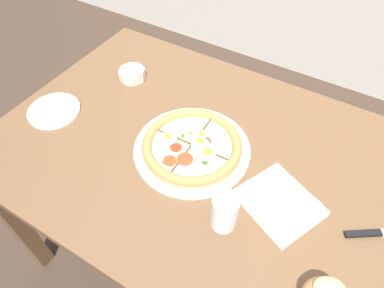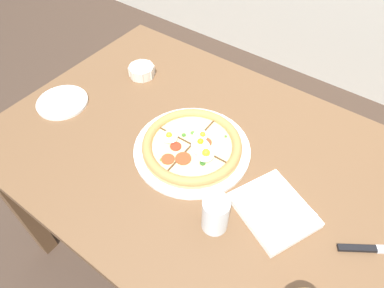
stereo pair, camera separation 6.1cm
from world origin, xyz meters
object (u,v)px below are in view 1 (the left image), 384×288
(ramekin_bowl, at_px, (132,74))
(side_saucer, at_px, (54,111))
(dining_table, at_px, (208,173))
(napkin_folded, at_px, (280,202))
(water_glass, at_px, (224,213))
(pizza, at_px, (192,146))

(ramekin_bowl, distance_m, side_saucer, 0.30)
(dining_table, xyz_separation_m, napkin_folded, (0.24, -0.06, 0.11))
(water_glass, distance_m, side_saucer, 0.68)
(side_saucer, bearing_deg, dining_table, 11.23)
(ramekin_bowl, xyz_separation_m, water_glass, (0.56, -0.35, 0.03))
(water_glass, height_order, side_saucer, water_glass)
(ramekin_bowl, distance_m, water_glass, 0.66)
(ramekin_bowl, bearing_deg, pizza, -27.01)
(pizza, height_order, side_saucer, pizza)
(napkin_folded, bearing_deg, pizza, 171.37)
(ramekin_bowl, bearing_deg, side_saucer, -112.99)
(water_glass, relative_size, side_saucer, 0.62)
(napkin_folded, bearing_deg, side_saucer, -176.63)
(napkin_folded, xyz_separation_m, water_glass, (-0.10, -0.12, 0.03))
(ramekin_bowl, bearing_deg, napkin_folded, -19.29)
(dining_table, height_order, ramekin_bowl, ramekin_bowl)
(water_glass, bearing_deg, pizza, 139.09)
(napkin_folded, height_order, water_glass, water_glass)
(pizza, height_order, napkin_folded, pizza)
(dining_table, distance_m, side_saucer, 0.55)
(dining_table, height_order, napkin_folded, napkin_folded)
(napkin_folded, relative_size, side_saucer, 1.43)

